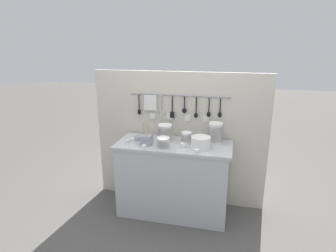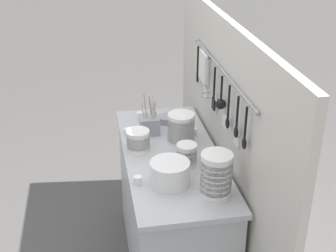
# 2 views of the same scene
# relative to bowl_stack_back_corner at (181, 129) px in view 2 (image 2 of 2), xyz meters

# --- Properties ---
(counter) EXTENTS (1.27, 0.54, 0.85)m
(counter) POSITION_rel_bowl_stack_back_corner_xyz_m (0.12, -0.08, -0.52)
(counter) COLOR #B7BABC
(counter) RESTS_ON ground
(back_wall) EXTENTS (2.07, 0.11, 1.61)m
(back_wall) POSITION_rel_bowl_stack_back_corner_xyz_m (0.12, 0.22, -0.14)
(back_wall) COLOR beige
(back_wall) RESTS_ON ground
(bowl_stack_back_corner) EXTENTS (0.16, 0.16, 0.19)m
(bowl_stack_back_corner) POSITION_rel_bowl_stack_back_corner_xyz_m (0.00, 0.00, 0.00)
(bowl_stack_back_corner) COLOR white
(bowl_stack_back_corner) RESTS_ON counter
(bowl_stack_wide_centre) EXTENTS (0.11, 0.11, 0.12)m
(bowl_stack_wide_centre) POSITION_rel_bowl_stack_back_corner_xyz_m (0.25, -0.02, -0.03)
(bowl_stack_wide_centre) COLOR white
(bowl_stack_wide_centre) RESTS_ON counter
(bowl_stack_short_front) EXTENTS (0.16, 0.16, 0.23)m
(bowl_stack_short_front) POSITION_rel_bowl_stack_back_corner_xyz_m (0.56, 0.06, 0.02)
(bowl_stack_short_front) COLOR white
(bowl_stack_short_front) RESTS_ON counter
(bowl_stack_nested_right) EXTENTS (0.13, 0.13, 0.13)m
(bowl_stack_nested_right) POSITION_rel_bowl_stack_back_corner_xyz_m (0.05, -0.26, -0.03)
(bowl_stack_nested_right) COLOR white
(bowl_stack_nested_right) RESTS_ON counter
(plate_stack) EXTENTS (0.21, 0.21, 0.13)m
(plate_stack) POSITION_rel_bowl_stack_back_corner_xyz_m (0.42, -0.14, -0.03)
(plate_stack) COLOR white
(plate_stack) RESTS_ON counter
(steel_mixing_bowl) EXTENTS (0.12, 0.12, 0.04)m
(steel_mixing_bowl) POSITION_rel_bowl_stack_back_corner_xyz_m (-0.29, -0.04, -0.07)
(steel_mixing_bowl) COLOR #93969E
(steel_mixing_bowl) RESTS_ON counter
(cutlery_caddy) EXTENTS (0.12, 0.12, 0.26)m
(cutlery_caddy) POSITION_rel_bowl_stack_back_corner_xyz_m (-0.17, -0.17, -0.04)
(cutlery_caddy) COLOR #93969E
(cutlery_caddy) RESTS_ON counter
(cup_beside_plates) EXTENTS (0.04, 0.04, 0.05)m
(cup_beside_plates) POSITION_rel_bowl_stack_back_corner_xyz_m (-0.09, 0.10, -0.07)
(cup_beside_plates) COLOR white
(cup_beside_plates) RESTS_ON counter
(cup_front_left) EXTENTS (0.04, 0.04, 0.05)m
(cup_front_left) POSITION_rel_bowl_stack_back_corner_xyz_m (-0.15, -0.31, -0.07)
(cup_front_left) COLOR white
(cup_front_left) RESTS_ON counter
(cup_edge_far) EXTENTS (0.04, 0.04, 0.05)m
(cup_edge_far) POSITION_rel_bowl_stack_back_corner_xyz_m (0.40, -0.31, -0.07)
(cup_edge_far) COLOR white
(cup_edge_far) RESTS_ON counter
(cup_back_left) EXTENTS (0.04, 0.04, 0.05)m
(cup_back_left) POSITION_rel_bowl_stack_back_corner_xyz_m (-0.38, -0.20, -0.07)
(cup_back_left) COLOR white
(cup_back_left) RESTS_ON counter
(cup_by_caddy) EXTENTS (0.04, 0.04, 0.05)m
(cup_by_caddy) POSITION_rel_bowl_stack_back_corner_xyz_m (-0.35, -0.13, -0.07)
(cup_by_caddy) COLOR white
(cup_by_caddy) RESTS_ON counter
(cup_mid_row) EXTENTS (0.04, 0.04, 0.05)m
(cup_mid_row) POSITION_rel_bowl_stack_back_corner_xyz_m (0.23, -0.16, -0.07)
(cup_mid_row) COLOR white
(cup_mid_row) RESTS_ON counter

